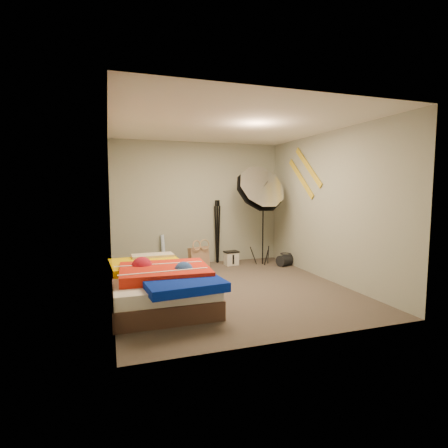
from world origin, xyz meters
name	(u,v)px	position (x,y,z in m)	size (l,w,h in m)	color
floor	(230,288)	(0.00, 0.00, 0.00)	(4.00, 4.00, 0.00)	brown
ceiling	(230,125)	(0.00, 0.00, 2.50)	(4.00, 4.00, 0.00)	silver
wall_back	(198,203)	(0.00, 2.00, 1.25)	(3.50, 3.50, 0.00)	gray
wall_front	(297,219)	(0.00, -2.00, 1.25)	(3.50, 3.50, 0.00)	gray
wall_left	(110,211)	(-1.75, 0.00, 1.25)	(4.00, 4.00, 0.00)	gray
wall_right	(328,207)	(1.75, 0.00, 1.25)	(4.00, 4.00, 0.00)	gray
tote_bag	(199,258)	(-0.12, 1.49, 0.21)	(0.41, 0.12, 0.41)	#A27C60
wrapping_roll	(163,250)	(-0.75, 1.90, 0.32)	(0.07, 0.07, 0.63)	#6995DC
camera_case	(231,259)	(0.58, 1.56, 0.13)	(0.26, 0.19, 0.26)	silver
duffel_bag	(286,260)	(1.60, 1.16, 0.11)	(0.22, 0.22, 0.36)	black
wall_stripe_upper	(308,167)	(1.73, 0.60, 1.95)	(0.02, 1.10, 0.10)	gold
wall_stripe_lower	(301,178)	(1.73, 0.85, 1.75)	(0.02, 1.10, 0.10)	gold
bed	(160,284)	(-1.14, -0.38, 0.27)	(1.34, 2.02, 0.54)	#4A3027
photo_umbrella	(259,191)	(1.06, 1.30, 1.51)	(1.20, 0.85, 2.11)	black
camera_tripod	(217,227)	(0.38, 1.87, 0.75)	(0.08, 0.08, 1.32)	black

